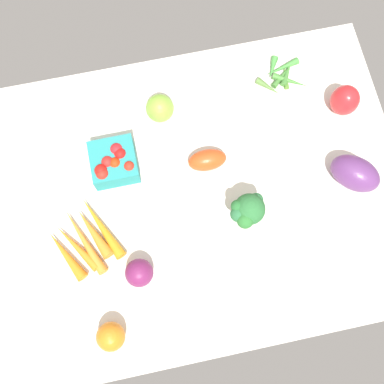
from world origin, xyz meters
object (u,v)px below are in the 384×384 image
Objects in this scene: okra_pile at (281,75)px; berry_basket at (114,162)px; heirloom_tomato_green at (160,108)px; red_onion_center at (139,273)px; broccoli_head at (248,210)px; heirloom_tomato_orange at (111,337)px; roma_tomato at (207,160)px; carrot_bunch at (86,239)px; eggplant at (355,173)px; bell_pepper_red at (345,100)px.

okra_pile is 1.26× the size of berry_basket.
heirloom_tomato_green is at bearing 40.79° from berry_basket.
red_onion_center is 40.64cm from heirloom_tomato_green.
broccoli_head is at bearing 16.94° from red_onion_center.
heirloom_tomato_orange is at bearing -100.33° from berry_basket.
berry_basket is 17.84cm from heirloom_tomato_green.
okra_pile is at bearing 18.75° from berry_basket.
roma_tomato reaches higher than okra_pile.
heirloom_tomato_orange reaches higher than okra_pile.
heirloom_tomato_orange is (2.42, -22.84, 1.89)cm from carrot_bunch.
heirloom_tomato_green is at bearing 115.33° from broccoli_head.
eggplant reaches higher than carrot_bunch.
carrot_bunch is at bearing -129.29° from heirloom_tomato_green.
heirloom_tomato_orange is at bearing -128.48° from roma_tomato.
bell_pepper_red reaches higher than red_onion_center.
heirloom_tomato_orange is at bearing -146.55° from bell_pepper_red.
bell_pepper_red is at bearing 33.45° from heirloom_tomato_orange.
roma_tomato is at bearing -9.53° from berry_basket.
heirloom_tomato_orange is at bearing -116.99° from eggplant.
heirloom_tomato_green is at bearing 170.30° from bell_pepper_red.
roma_tomato is 22.49cm from berry_basket.
heirloom_tomato_green is at bearing -173.01° from okra_pile.
heirloom_tomato_orange is at bearing -124.62° from red_onion_center.
berry_basket is at bearing 145.87° from broccoli_head.
eggplant is 35.17cm from roma_tomato.
okra_pile is at bearing 62.43° from broccoli_head.
red_onion_center is (10.93, -10.52, 1.91)cm from carrot_bunch.
eggplant is at bearing -32.08° from heirloom_tomato_green.
berry_basket reaches higher than heirloom_tomato_orange.
eggplant reaches higher than heirloom_tomato_orange.
eggplant is at bearing -14.82° from berry_basket.
heirloom_tomato_green is (-45.00, 7.69, -0.86)cm from bell_pepper_red.
bell_pepper_red is at bearing 122.49° from eggplant.
heirloom_tomato_orange reaches higher than roma_tomato.
bell_pepper_red is 37.18cm from roma_tomato.
red_onion_center reaches higher than carrot_bunch.
carrot_bunch is at bearing -136.84° from eggplant.
eggplant is 1.13× the size of berry_basket.
bell_pepper_red reaches higher than heirloom_tomato_green.
heirloom_tomato_green reaches higher than carrot_bunch.
bell_pepper_red is 0.81× the size of berry_basket.
broccoli_head reaches higher than carrot_bunch.
broccoli_head is at bearing 30.16° from heirloom_tomato_orange.
roma_tomato is (-36.34, -7.68, -1.78)cm from bell_pepper_red.
heirloom_tomato_orange is 14.98cm from red_onion_center.
roma_tomato is 0.87× the size of berry_basket.
eggplant is 55.64cm from red_onion_center.
carrot_bunch is 34.31cm from roma_tomato.
okra_pile is at bearing 148.79° from eggplant.
okra_pile is (44.78, 42.77, -2.36)cm from red_onion_center.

